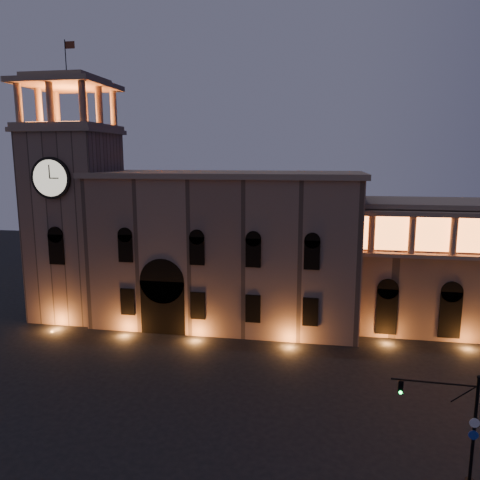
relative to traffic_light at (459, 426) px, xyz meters
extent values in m
plane|color=black|center=(-17.14, 3.88, -3.66)|extent=(160.00, 160.00, 0.00)
cube|color=#7D6151|center=(-19.14, 25.88, 4.84)|extent=(30.00, 12.00, 17.00)
cube|color=gray|center=(-19.14, 25.88, 13.64)|extent=(30.80, 12.80, 0.60)
cube|color=black|center=(-25.14, 20.48, -0.66)|extent=(5.00, 1.40, 6.00)
cylinder|color=black|center=(-25.14, 20.48, 2.34)|extent=(5.00, 1.40, 5.00)
cube|color=orange|center=(-25.14, 20.28, -0.86)|extent=(4.20, 0.20, 5.00)
cube|color=#7D6151|center=(-37.64, 24.88, 7.34)|extent=(9.00, 9.00, 22.00)
cube|color=gray|center=(-37.64, 24.88, 18.59)|extent=(9.80, 9.80, 0.50)
cylinder|color=black|center=(-37.64, 20.20, 13.34)|extent=(4.60, 0.35, 4.60)
cylinder|color=beige|center=(-37.64, 20.06, 13.34)|extent=(4.00, 0.12, 4.00)
cube|color=gray|center=(-37.64, 24.88, 19.09)|extent=(9.40, 9.40, 0.50)
cube|color=orange|center=(-37.64, 24.88, 19.39)|extent=(6.80, 6.80, 0.15)
cylinder|color=gray|center=(-41.44, 21.08, 21.44)|extent=(0.76, 0.76, 4.20)
cylinder|color=gray|center=(-37.64, 21.08, 21.44)|extent=(0.76, 0.76, 4.20)
cylinder|color=gray|center=(-33.84, 21.08, 21.44)|extent=(0.76, 0.76, 4.20)
cylinder|color=gray|center=(-41.44, 28.68, 21.44)|extent=(0.76, 0.76, 4.20)
cylinder|color=gray|center=(-37.64, 28.68, 21.44)|extent=(0.76, 0.76, 4.20)
cylinder|color=gray|center=(-33.84, 28.68, 21.44)|extent=(0.76, 0.76, 4.20)
cylinder|color=gray|center=(-41.44, 24.88, 21.44)|extent=(0.76, 0.76, 4.20)
cylinder|color=gray|center=(-33.84, 24.88, 21.44)|extent=(0.76, 0.76, 4.20)
cube|color=gray|center=(-37.64, 24.88, 23.84)|extent=(9.80, 9.80, 0.60)
cube|color=gray|center=(-37.64, 24.88, 24.44)|extent=(7.50, 7.50, 0.60)
cylinder|color=black|center=(-37.64, 24.88, 26.74)|extent=(0.10, 0.10, 4.00)
plane|color=#5C2B1A|center=(-37.04, 24.88, 28.14)|extent=(1.20, 0.00, 1.20)
cylinder|color=gray|center=(-3.14, 22.38, 7.84)|extent=(0.70, 0.70, 4.00)
cylinder|color=gray|center=(0.86, 22.38, 7.84)|extent=(0.70, 0.70, 4.00)
cylinder|color=gray|center=(4.86, 22.38, 7.84)|extent=(0.70, 0.70, 4.00)
cylinder|color=black|center=(0.86, -0.02, -0.29)|extent=(0.19, 0.19, 6.74)
sphere|color=black|center=(0.86, -0.02, 3.18)|extent=(0.27, 0.27, 0.27)
cylinder|color=black|center=(-1.55, 0.06, 2.60)|extent=(4.82, 0.28, 0.12)
cube|color=black|center=(-3.38, 0.12, 2.12)|extent=(0.30, 0.28, 0.82)
cylinder|color=#0CE53F|center=(-3.39, -0.03, 1.85)|extent=(0.18, 0.08, 0.17)
cylinder|color=silver|center=(0.80, -0.15, 0.38)|extent=(0.58, 0.06, 0.58)
cylinder|color=navy|center=(0.80, -0.15, -0.39)|extent=(0.58, 0.06, 0.58)
camera|label=1|loc=(-8.32, -26.96, 15.58)|focal=35.00mm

